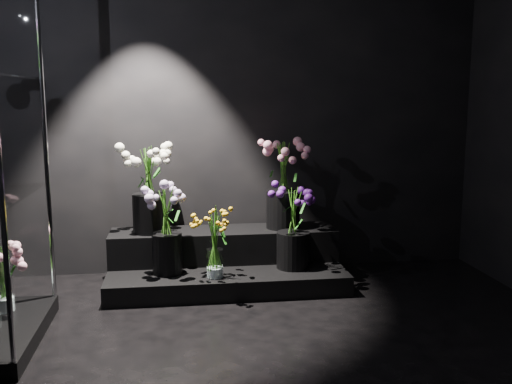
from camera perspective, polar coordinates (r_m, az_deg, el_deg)
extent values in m
plane|color=black|center=(3.11, 2.73, -18.27)|extent=(4.00, 4.00, 0.00)
plane|color=black|center=(4.74, -1.65, 8.85)|extent=(4.00, 0.00, 4.00)
cube|color=black|center=(4.49, -2.99, -8.39)|extent=(1.80, 0.80, 0.15)
cube|color=black|center=(4.62, -3.22, -5.27)|extent=(1.80, 0.40, 0.25)
cylinder|color=white|center=(4.18, -4.13, -7.14)|extent=(0.13, 0.13, 0.21)
cylinder|color=black|center=(4.31, -8.87, -6.09)|extent=(0.22, 0.22, 0.31)
cylinder|color=black|center=(4.41, 3.73, -5.80)|extent=(0.25, 0.25, 0.28)
cylinder|color=black|center=(4.53, -10.61, -2.10)|extent=(0.26, 0.26, 0.31)
cylinder|color=black|center=(4.62, 2.72, -1.74)|extent=(0.27, 0.27, 0.30)
cylinder|color=white|center=(3.99, -24.03, -9.15)|extent=(0.14, 0.14, 0.25)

